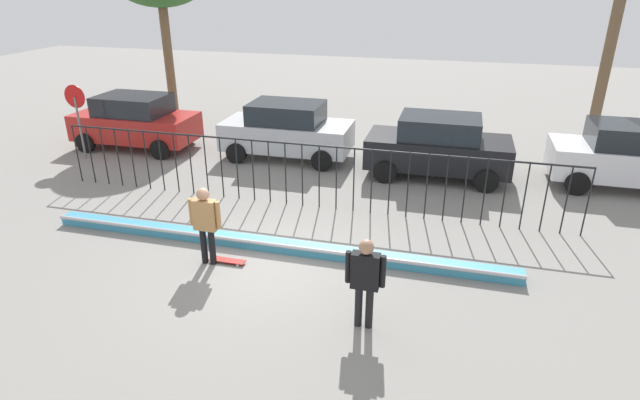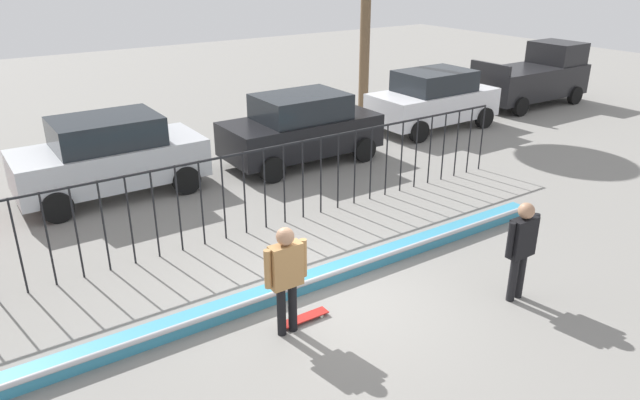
{
  "view_description": "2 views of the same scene",
  "coord_description": "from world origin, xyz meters",
  "views": [
    {
      "loc": [
        3.77,
        -9.22,
        5.84
      ],
      "look_at": [
        1.06,
        1.0,
        1.19
      ],
      "focal_mm": 29.19,
      "sensor_mm": 36.0,
      "label": 1
    },
    {
      "loc": [
        -4.93,
        -6.86,
        5.38
      ],
      "look_at": [
        0.9,
        1.77,
        1.01
      ],
      "focal_mm": 33.14,
      "sensor_mm": 36.0,
      "label": 2
    }
  ],
  "objects": [
    {
      "name": "parked_car_black",
      "position": [
        3.37,
        6.35,
        0.97
      ],
      "size": [
        4.3,
        2.12,
        1.9
      ],
      "rotation": [
        0.0,
        0.0,
        -0.04
      ],
      "color": "black",
      "rests_on": "ground"
    },
    {
      "name": "ground_plane",
      "position": [
        0.0,
        0.0,
        0.0
      ],
      "size": [
        60.0,
        60.0,
        0.0
      ],
      "primitive_type": "plane",
      "color": "gray"
    },
    {
      "name": "pickup_truck",
      "position": [
        14.34,
        7.17,
        1.04
      ],
      "size": [
        4.7,
        2.12,
        2.24
      ],
      "rotation": [
        0.0,
        0.0,
        -0.09
      ],
      "color": "black",
      "rests_on": "ground"
    },
    {
      "name": "perimeter_fence",
      "position": [
        -0.0,
        3.16,
        1.08
      ],
      "size": [
        14.04,
        0.04,
        1.76
      ],
      "color": "black",
      "rests_on": "ground"
    },
    {
      "name": "skateboarder",
      "position": [
        -1.1,
        -0.3,
        1.06
      ],
      "size": [
        0.71,
        0.27,
        1.77
      ],
      "rotation": [
        0.0,
        0.0,
        0.07
      ],
      "color": "black",
      "rests_on": "ground"
    },
    {
      "name": "bowl_coping_ledge",
      "position": [
        0.0,
        0.62,
        0.12
      ],
      "size": [
        11.0,
        0.4,
        0.27
      ],
      "color": "teal",
      "rests_on": "ground"
    },
    {
      "name": "camera_operator",
      "position": [
        2.56,
        -1.61,
        1.05
      ],
      "size": [
        0.71,
        0.26,
        1.74
      ],
      "rotation": [
        0.0,
        0.0,
        2.5
      ],
      "color": "black",
      "rests_on": "ground"
    },
    {
      "name": "skateboard",
      "position": [
        -0.71,
        -0.2,
        0.06
      ],
      "size": [
        0.8,
        0.2,
        0.07
      ],
      "rotation": [
        0.0,
        0.0,
        -0.05
      ],
      "color": "#A51E19",
      "rests_on": "ground"
    },
    {
      "name": "parked_car_silver",
      "position": [
        -1.64,
        6.86,
        0.97
      ],
      "size": [
        4.3,
        2.12,
        1.9
      ],
      "rotation": [
        0.0,
        0.0,
        0.05
      ],
      "color": "#B7BABF",
      "rests_on": "ground"
    },
    {
      "name": "parked_car_white",
      "position": [
        8.79,
        6.83,
        0.97
      ],
      "size": [
        4.3,
        2.12,
        1.9
      ],
      "rotation": [
        0.0,
        0.0,
        -0.02
      ],
      "color": "silver",
      "rests_on": "ground"
    }
  ]
}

